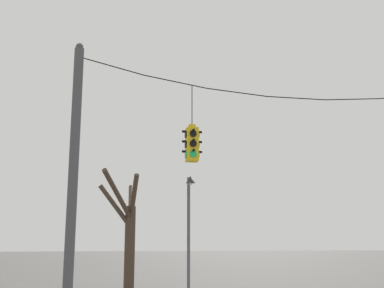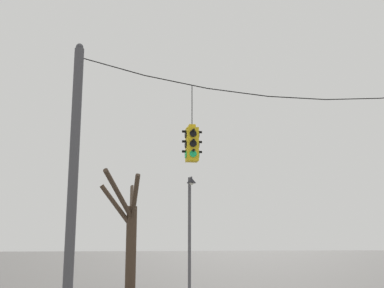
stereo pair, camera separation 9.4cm
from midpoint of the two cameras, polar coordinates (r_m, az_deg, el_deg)
The scene contains 5 objects.
utility_pole_left at distance 13.47m, azimuth -13.71°, elevation -3.77°, with size 0.27×0.27×7.69m.
span_wire at distance 15.23m, azimuth 12.46°, elevation 6.39°, with size 13.12×0.03×0.89m.
traffic_light_over_intersection at distance 13.84m, azimuth 0.19°, elevation 0.01°, with size 0.58×0.58×2.27m.
street_lamp at distance 18.61m, azimuth -0.08°, elevation -8.60°, with size 0.37×0.65×4.57m.
bare_tree at distance 22.13m, azimuth -7.36°, elevation -10.05°, with size 1.77×4.76×5.05m.
Camera 2 is at (-5.70, -13.05, 2.09)m, focal length 45.00 mm.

